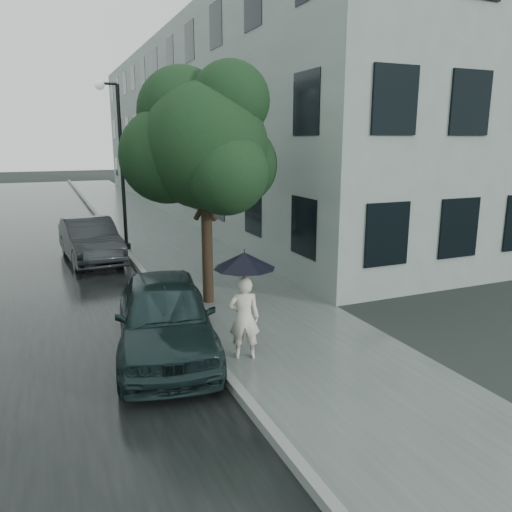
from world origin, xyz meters
name	(u,v)px	position (x,y,z in m)	size (l,w,h in m)	color
ground	(288,344)	(0.00, 0.00, 0.00)	(120.00, 120.00, 0.00)	black
sidewalk	(160,235)	(0.25, 12.00, 0.00)	(3.50, 60.00, 0.01)	slate
kerb_near	(114,236)	(-1.57, 12.00, 0.07)	(0.15, 60.00, 0.15)	slate
asphalt_road	(15,245)	(-5.08, 12.00, 0.00)	(6.85, 60.00, 0.00)	black
building_near	(219,126)	(5.47, 19.50, 4.50)	(7.02, 36.00, 9.00)	gray
pedestrian	(244,318)	(-0.98, -0.24, 0.74)	(0.54, 0.35, 1.47)	beige
umbrella	(244,260)	(-0.96, -0.19, 1.75)	(1.16, 1.16, 1.01)	black
street_tree	(203,144)	(-0.60, 3.11, 3.66)	(3.66, 3.32, 5.44)	#332619
lamp_post	(117,156)	(-1.56, 9.81, 3.21)	(0.84, 0.36, 5.65)	black
car_near	(165,316)	(-2.20, 0.50, 0.71)	(1.66, 4.13, 1.41)	black
car_far	(90,240)	(-2.74, 8.37, 0.68)	(1.42, 4.07, 1.34)	black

